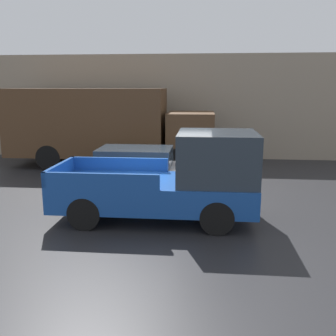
# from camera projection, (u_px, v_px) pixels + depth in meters

# --- Properties ---
(ground_plane) EXTENTS (60.00, 60.00, 0.00)m
(ground_plane) POSITION_uv_depth(u_px,v_px,m) (165.00, 212.00, 10.30)
(ground_plane) COLOR #232326
(building_wall) EXTENTS (28.00, 0.15, 4.90)m
(building_wall) POSITION_uv_depth(u_px,v_px,m) (183.00, 107.00, 17.85)
(building_wall) COLOR gray
(building_wall) RESTS_ON ground
(pickup_truck) EXTENTS (5.11, 2.11, 2.29)m
(pickup_truck) POSITION_uv_depth(u_px,v_px,m) (176.00, 180.00, 9.57)
(pickup_truck) COLOR #194799
(pickup_truck) RESTS_ON ground
(car) EXTENTS (4.31, 1.83, 1.44)m
(car) POSITION_uv_depth(u_px,v_px,m) (133.00, 169.00, 12.35)
(car) COLOR #B7BABF
(car) RESTS_ON ground
(delivery_truck) EXTENTS (8.77, 2.46, 3.32)m
(delivery_truck) POSITION_uv_depth(u_px,v_px,m) (103.00, 125.00, 16.09)
(delivery_truck) COLOR #4C331E
(delivery_truck) RESTS_ON ground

